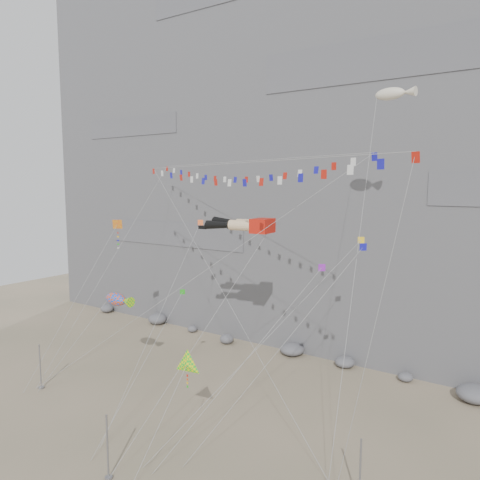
{
  "coord_description": "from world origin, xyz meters",
  "views": [
    {
      "loc": [
        22.71,
        -26.49,
        18.48
      ],
      "look_at": [
        -1.38,
        9.0,
        13.27
      ],
      "focal_mm": 35.0,
      "sensor_mm": 36.0,
      "label": 1
    }
  ],
  "objects": [
    {
      "name": "small_kite_d",
      "position": [
        9.94,
        8.59,
        13.73
      ],
      "size": [
        9.26,
        16.09,
        22.61
      ],
      "color": "gold",
      "rests_on": "ground"
    },
    {
      "name": "flag_banner_upper",
      "position": [
        -1.75,
        9.61,
        20.46
      ],
      "size": [
        28.67,
        18.74,
        27.77
      ],
      "color": "red",
      "rests_on": "ground"
    },
    {
      "name": "small_kite_a",
      "position": [
        -5.78,
        8.44,
        14.42
      ],
      "size": [
        3.88,
        16.05,
        21.48
      ],
      "color": "#E24913",
      "rests_on": "ground"
    },
    {
      "name": "cliff",
      "position": [
        0.0,
        32.0,
        25.0
      ],
      "size": [
        80.0,
        28.0,
        50.0
      ],
      "primitive_type": "cube",
      "color": "slate",
      "rests_on": "ground"
    },
    {
      "name": "legs_kite",
      "position": [
        0.35,
        6.91,
        14.91
      ],
      "size": [
        6.9,
        16.87,
        21.69
      ],
      "rotation": [
        0.0,
        0.0,
        0.08
      ],
      "color": "red",
      "rests_on": "ground"
    },
    {
      "name": "blimp_windsock",
      "position": [
        11.76,
        9.61,
        25.04
      ],
      "size": [
        3.63,
        12.77,
        27.79
      ],
      "color": "beige",
      "rests_on": "ground"
    },
    {
      "name": "small_kite_e",
      "position": [
        12.06,
        3.21,
        13.96
      ],
      "size": [
        9.29,
        9.03,
        18.68
      ],
      "color": "#1613A8",
      "rests_on": "ground"
    },
    {
      "name": "anchor_pole_left",
      "position": [
        -14.93,
        -3.15,
        2.06
      ],
      "size": [
        0.12,
        0.12,
        4.12
      ],
      "primitive_type": "cylinder",
      "color": "gray",
      "rests_on": "ground"
    },
    {
      "name": "anchor_pole_center",
      "position": [
        0.5,
        -8.49,
        2.13
      ],
      "size": [
        0.12,
        0.12,
        4.26
      ],
      "primitive_type": "cylinder",
      "color": "gray",
      "rests_on": "ground"
    },
    {
      "name": "small_kite_b",
      "position": [
        9.12,
        3.46,
        12.33
      ],
      "size": [
        7.43,
        10.95,
        17.57
      ],
      "color": "purple",
      "rests_on": "ground"
    },
    {
      "name": "anchor_pole_right",
      "position": [
        14.45,
        -2.12,
        2.07
      ],
      "size": [
        0.12,
        0.12,
        4.15
      ],
      "primitive_type": "cylinder",
      "color": "gray",
      "rests_on": "ground"
    },
    {
      "name": "ground",
      "position": [
        0.0,
        0.0,
        0.0
      ],
      "size": [
        120.0,
        120.0,
        0.0
      ],
      "primitive_type": "plane",
      "color": "gray",
      "rests_on": "ground"
    },
    {
      "name": "flag_banner_lower",
      "position": [
        2.58,
        2.77,
        19.97
      ],
      "size": [
        28.83,
        11.75,
        22.93
      ],
      "color": "red",
      "rests_on": "ground"
    },
    {
      "name": "talus_boulders",
      "position": [
        0.0,
        17.0,
        0.6
      ],
      "size": [
        60.0,
        3.0,
        1.2
      ],
      "primitive_type": null,
      "color": "slate",
      "rests_on": "ground"
    },
    {
      "name": "fish_windsock",
      "position": [
        -10.34,
        1.84,
        7.89
      ],
      "size": [
        6.08,
        6.55,
        10.54
      ],
      "color": "#E6470B",
      "rests_on": "ground"
    },
    {
      "name": "delta_kite",
      "position": [
        2.66,
        -3.37,
        6.25
      ],
      "size": [
        2.13,
        5.61,
        8.22
      ],
      "color": "yellow",
      "rests_on": "ground"
    },
    {
      "name": "small_kite_c",
      "position": [
        -3.87,
        3.48,
        8.82
      ],
      "size": [
        2.57,
        12.33,
        14.94
      ],
      "color": "green",
      "rests_on": "ground"
    },
    {
      "name": "harlequin_kite",
      "position": [
        -13.18,
        4.74,
        14.41
      ],
      "size": [
        3.21,
        10.51,
        17.37
      ],
      "color": "red",
      "rests_on": "ground"
    }
  ]
}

